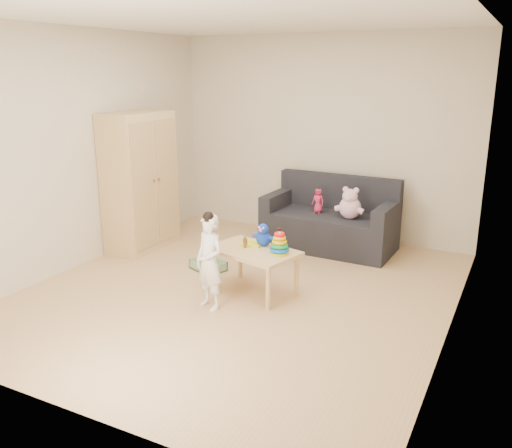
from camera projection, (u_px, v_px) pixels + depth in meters
The scene contains 13 objects.
room at pixel (239, 164), 5.11m from camera, with size 4.50×4.50×4.50m.
wardrobe at pixel (140, 182), 6.58m from camera, with size 0.47×0.93×1.67m, color tan.
sofa at pixel (329, 231), 6.72m from camera, with size 1.58×0.79×0.44m, color black.
play_table at pixel (253, 271), 5.38m from camera, with size 0.86×0.54×0.45m, color #D6B575.
storage_bin at pixel (208, 265), 6.04m from camera, with size 0.36×0.27×0.11m, color #79A476, non-canonical shape.
toddler at pixel (210, 263), 4.98m from camera, with size 0.33×0.22×0.88m, color white.
pink_bear at pixel (350, 205), 6.42m from camera, with size 0.28×0.24×0.32m, color #EFB0CA, non-canonical shape.
doll at pixel (318, 201), 6.66m from camera, with size 0.15×0.10×0.30m, color #D02750.
ring_stacker at pixel (279, 245), 5.17m from camera, with size 0.19×0.19×0.22m.
brown_bottle at pixel (279, 240), 5.30m from camera, with size 0.07×0.07×0.22m.
blue_plush at pixel (264, 234), 5.41m from camera, with size 0.19×0.15×0.24m, color blue, non-canonical shape.
wooden_figure at pixel (245, 242), 5.36m from camera, with size 0.05×0.04×0.12m, color brown, non-canonical shape.
yellow_book at pixel (253, 243), 5.48m from camera, with size 0.21×0.21×0.02m, color yellow.
Camera 1 is at (2.44, -4.44, 2.17)m, focal length 38.00 mm.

